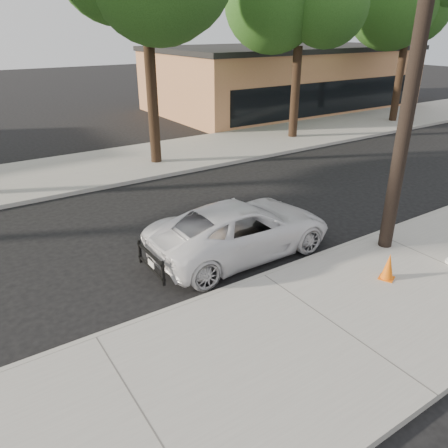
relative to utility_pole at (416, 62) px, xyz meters
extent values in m
plane|color=black|center=(-3.60, 2.70, -4.70)|extent=(120.00, 120.00, 0.00)
cube|color=gray|center=(-3.60, -1.60, -4.62)|extent=(90.00, 4.40, 0.15)
cube|color=gray|center=(-3.60, 11.20, -4.62)|extent=(90.00, 5.00, 0.15)
cube|color=#9E9B93|center=(-3.60, 0.60, -4.62)|extent=(90.00, 0.12, 0.16)
cube|color=#B1754A|center=(12.40, 18.70, -2.70)|extent=(18.00, 10.00, 4.00)
cylinder|color=black|center=(0.00, 0.00, -0.05)|extent=(0.34, 0.34, 9.00)
cylinder|color=black|center=(-1.60, 10.50, -2.17)|extent=(0.44, 0.44, 4.75)
cylinder|color=black|center=(6.40, 10.80, -2.35)|extent=(0.44, 0.44, 4.40)
sphere|color=#183F12|center=(6.40, 10.80, 1.30)|extent=(4.35, 4.35, 4.35)
cylinder|color=black|center=(14.40, 10.60, -2.25)|extent=(0.44, 0.44, 4.60)
sphere|color=#183F12|center=(14.40, 10.60, 1.60)|extent=(4.65, 4.65, 4.65)
imported|color=white|center=(-3.23, 2.00, -4.02)|extent=(4.90, 2.27, 1.36)
cube|color=orange|center=(-1.36, -1.10, -4.54)|extent=(0.42, 0.42, 0.02)
cone|color=orange|center=(-1.36, -1.10, -4.24)|extent=(0.38, 0.38, 0.63)
camera|label=1|loc=(-9.22, -6.20, 0.72)|focal=35.00mm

